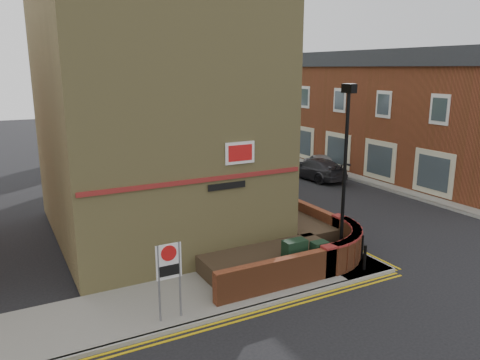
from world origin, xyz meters
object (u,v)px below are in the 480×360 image
zone_sign (169,268)px  silver_car_near (258,175)px  utility_cabinet_large (294,257)px  lamppost (344,176)px

zone_sign → silver_car_near: (10.00, 12.36, -0.97)m
utility_cabinet_large → zone_sign: zone_sign is taller
utility_cabinet_large → lamppost: bearing=-3.0°
lamppost → silver_car_near: 12.43m
zone_sign → lamppost: bearing=6.1°
lamppost → utility_cabinet_large: size_ratio=5.25×
silver_car_near → lamppost: bearing=-95.3°
lamppost → silver_car_near: bearing=73.7°
silver_car_near → utility_cabinet_large: bearing=-103.7°
lamppost → utility_cabinet_large: bearing=177.0°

